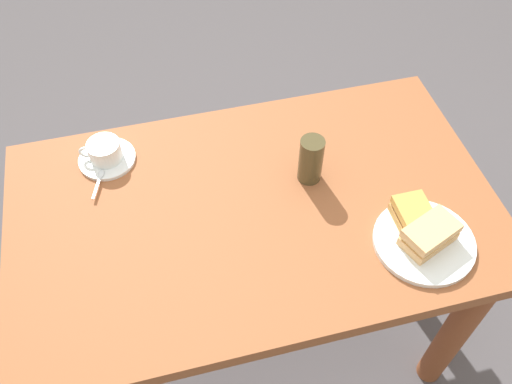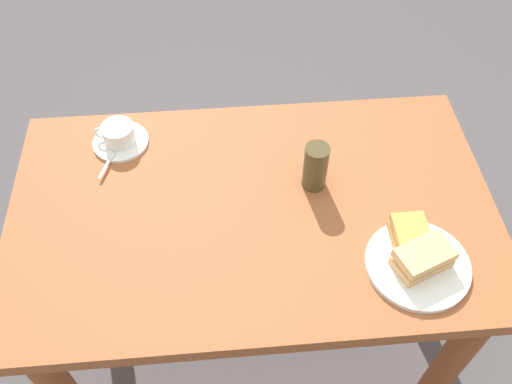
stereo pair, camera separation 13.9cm
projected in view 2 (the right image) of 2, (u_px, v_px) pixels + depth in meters
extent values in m
plane|color=#4C484A|center=(253.00, 329.00, 1.99)|extent=(6.00, 6.00, 0.00)
cube|color=brown|center=(252.00, 212.00, 1.42)|extent=(1.26, 0.76, 0.04)
cylinder|color=brown|center=(400.00, 196.00, 1.93)|extent=(0.08, 0.08, 0.71)
cylinder|color=brown|center=(87.00, 217.00, 1.87)|extent=(0.08, 0.08, 0.71)
cylinder|color=brown|center=(452.00, 359.00, 1.56)|extent=(0.08, 0.08, 0.71)
cylinder|color=white|center=(418.00, 265.00, 1.29)|extent=(0.25, 0.25, 0.01)
cube|color=tan|center=(422.00, 262.00, 1.27)|extent=(0.15, 0.12, 0.02)
cube|color=#D7CA73|center=(423.00, 258.00, 1.26)|extent=(0.14, 0.11, 0.01)
cube|color=tan|center=(425.00, 254.00, 1.24)|extent=(0.15, 0.12, 0.02)
cube|color=#BE8A44|center=(410.00, 244.00, 1.30)|extent=(0.08, 0.13, 0.02)
cube|color=brown|center=(412.00, 241.00, 1.29)|extent=(0.08, 0.12, 0.01)
cube|color=gold|center=(413.00, 237.00, 1.28)|extent=(0.08, 0.13, 0.02)
cylinder|color=white|center=(121.00, 142.00, 1.54)|extent=(0.16, 0.16, 0.01)
cylinder|color=white|center=(119.00, 134.00, 1.51)|extent=(0.09, 0.09, 0.05)
cylinder|color=#AF784E|center=(117.00, 128.00, 1.49)|extent=(0.08, 0.08, 0.01)
torus|color=white|center=(101.00, 133.00, 1.52)|extent=(0.04, 0.01, 0.04)
cube|color=silver|center=(105.00, 168.00, 1.47)|extent=(0.03, 0.07, 0.00)
ellipsoid|color=silver|center=(112.00, 155.00, 1.50)|extent=(0.03, 0.03, 0.01)
cylinder|color=#473F24|center=(315.00, 167.00, 1.40)|extent=(0.06, 0.06, 0.14)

